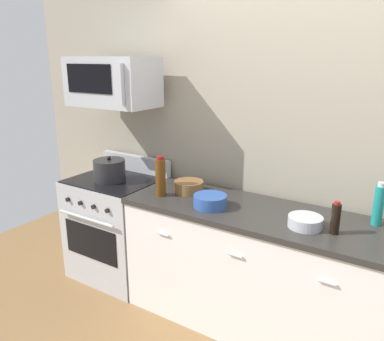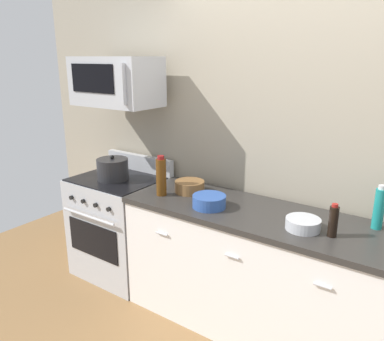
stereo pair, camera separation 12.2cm
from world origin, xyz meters
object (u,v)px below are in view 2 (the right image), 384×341
at_px(microwave, 116,81).
at_px(bottle_wine_amber, 161,177).
at_px(bottle_soy_sauce_dark, 333,221).
at_px(bottle_sparkling_teal, 379,208).
at_px(stockpot, 113,169).
at_px(range_oven, 120,225).
at_px(bowl_wooden_salad, 190,186).
at_px(bowl_blue_mixing, 209,201).
at_px(bowl_steel_prep, 303,224).

xyz_separation_m(microwave, bottle_wine_amber, (0.59, -0.16, -0.68)).
distance_m(microwave, bottle_soy_sauce_dark, 2.02).
bearing_deg(bottle_soy_sauce_dark, bottle_sparkling_teal, 54.30).
bearing_deg(stockpot, range_oven, 90.00).
distance_m(bowl_wooden_salad, stockpot, 0.74).
height_order(range_oven, bottle_soy_sauce_dark, bottle_soy_sauce_dark).
bearing_deg(bottle_soy_sauce_dark, bowl_wooden_salad, 172.39).
distance_m(range_oven, stockpot, 0.55).
distance_m(bottle_wine_amber, stockpot, 0.60).
height_order(range_oven, bottle_wine_amber, bottle_wine_amber).
bearing_deg(bowl_wooden_salad, bowl_blue_mixing, -31.27).
height_order(bottle_sparkling_teal, bowl_wooden_salad, bottle_sparkling_teal).
bearing_deg(bottle_sparkling_teal, range_oven, -174.82).
bearing_deg(range_oven, bowl_steel_prep, -3.01).
bearing_deg(bowl_steel_prep, stockpot, 178.79).
relative_size(bottle_sparkling_teal, bottle_soy_sauce_dark, 1.37).
bearing_deg(bowl_steel_prep, bottle_soy_sauce_dark, 1.39).
height_order(bottle_soy_sauce_dark, bowl_wooden_salad, bottle_soy_sauce_dark).
distance_m(range_oven, bottle_sparkling_teal, 2.16).
bearing_deg(bottle_wine_amber, range_oven, 169.25).
bearing_deg(bottle_wine_amber, stockpot, 174.31).
height_order(bowl_wooden_salad, bowl_steel_prep, bowl_wooden_salad).
relative_size(bottle_wine_amber, stockpot, 1.16).
xyz_separation_m(bottle_soy_sauce_dark, bowl_steel_prep, (-0.18, -0.00, -0.06)).
distance_m(bowl_blue_mixing, stockpot, 1.03).
height_order(range_oven, bowl_blue_mixing, range_oven).
bearing_deg(stockpot, bottle_wine_amber, -5.69).
bearing_deg(bowl_steel_prep, bowl_blue_mixing, -178.00).
bearing_deg(bowl_wooden_salad, bottle_wine_amber, -127.64).
height_order(bottle_wine_amber, stockpot, bottle_wine_amber).
bearing_deg(bottle_soy_sauce_dark, stockpot, 179.03).
bearing_deg(range_oven, bottle_sparkling_teal, 5.18).
distance_m(range_oven, bottle_wine_amber, 0.85).
distance_m(bottle_wine_amber, bowl_steel_prep, 1.12).
height_order(range_oven, bottle_sparkling_teal, bottle_sparkling_teal).
bearing_deg(bottle_wine_amber, bowl_wooden_salad, 52.36).
relative_size(bottle_soy_sauce_dark, bowl_steel_prep, 0.96).
distance_m(microwave, bowl_steel_prep, 1.88).
bearing_deg(bottle_soy_sauce_dark, bowl_steel_prep, -178.61).
height_order(microwave, bowl_wooden_salad, microwave).
distance_m(range_oven, bottle_soy_sauce_dark, 1.96).
xyz_separation_m(bottle_soy_sauce_dark, stockpot, (-1.88, 0.03, -0.00)).
bearing_deg(bottle_sparkling_teal, stockpot, -173.37).
bearing_deg(bottle_sparkling_teal, bowl_blue_mixing, -163.95).
xyz_separation_m(range_oven, bowl_wooden_salad, (0.73, 0.07, 0.50)).
xyz_separation_m(microwave, bottle_soy_sauce_dark, (1.88, -0.13, -0.73)).
distance_m(bowl_blue_mixing, bowl_steel_prep, 0.67).
relative_size(range_oven, bowl_steel_prep, 4.98).
relative_size(microwave, bowl_blue_mixing, 3.12).
xyz_separation_m(range_oven, bowl_steel_prep, (1.70, -0.09, 0.49)).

